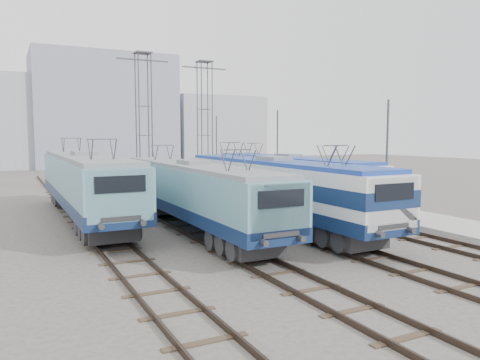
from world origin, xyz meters
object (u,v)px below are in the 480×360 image
object	(u,v)px
locomotive_far_left	(86,181)
locomotive_far_right	(290,176)
catenary_tower_west	(144,116)
mast_front	(387,161)
mast_rear	(216,150)
catenary_tower_east	(205,118)
locomotive_center_right	(275,185)
locomotive_center_left	(195,191)
mast_mid	(277,154)
safety_cone	(395,211)

from	to	relation	value
locomotive_far_left	locomotive_far_right	world-z (taller)	locomotive_far_left
catenary_tower_west	mast_front	distance (m)	22.00
mast_rear	catenary_tower_east	bearing A→B (deg)	-136.40
locomotive_center_right	locomotive_far_right	bearing A→B (deg)	50.99
catenary_tower_west	mast_rear	distance (m)	9.99
locomotive_center_left	mast_mid	distance (m)	14.65
locomotive_center_right	catenary_tower_west	xyz separation A→B (m)	(-2.25, 18.26, 4.37)
locomotive_far_right	catenary_tower_east	world-z (taller)	catenary_tower_east
mast_front	mast_rear	bearing A→B (deg)	90.00
catenary_tower_east	mast_mid	distance (m)	10.69
locomotive_far_left	mast_mid	xyz separation A→B (m)	(15.35, 3.89, 1.16)
catenary_tower_west	mast_front	size ratio (longest dim) A/B	1.71
mast_front	safety_cone	xyz separation A→B (m)	(0.63, -0.15, -2.91)
catenary_tower_east	mast_rear	bearing A→B (deg)	43.60
catenary_tower_west	locomotive_center_right	bearing A→B (deg)	-82.97
mast_front	safety_cone	distance (m)	2.98
catenary_tower_west	safety_cone	bearing A→B (deg)	-65.40
locomotive_far_right	safety_cone	world-z (taller)	locomotive_far_right
locomotive_far_right	mast_rear	size ratio (longest dim) A/B	2.45
locomotive_center_left	mast_rear	distance (m)	24.35
locomotive_far_left	catenary_tower_west	distance (m)	14.33
locomotive_center_right	catenary_tower_west	distance (m)	18.90
mast_mid	safety_cone	bearing A→B (deg)	-87.05
locomotive_center_right	locomotive_far_left	bearing A→B (deg)	144.72
catenary_tower_west	mast_mid	size ratio (longest dim) A/B	1.71
catenary_tower_west	locomotive_far_right	bearing A→B (deg)	-62.01
locomotive_center_right	catenary_tower_west	world-z (taller)	catenary_tower_west
mast_rear	safety_cone	xyz separation A→B (m)	(0.63, -24.15, -2.91)
locomotive_center_right	locomotive_center_left	bearing A→B (deg)	173.64
mast_front	catenary_tower_west	bearing A→B (deg)	113.27
locomotive_far_right	mast_rear	distance (m)	16.85
locomotive_far_left	catenary_tower_west	bearing A→B (deg)	60.41
catenary_tower_east	locomotive_center_right	bearing A→B (deg)	-101.85
catenary_tower_east	mast_mid	size ratio (longest dim) A/B	1.71
mast_front	mast_rear	size ratio (longest dim) A/B	1.00
locomotive_far_left	locomotive_far_right	size ratio (longest dim) A/B	1.10
locomotive_center_left	locomotive_far_right	xyz separation A→B (m)	(9.00, 5.05, 0.05)
mast_front	mast_mid	xyz separation A→B (m)	(0.00, 12.00, 0.00)
locomotive_far_right	catenary_tower_east	size ratio (longest dim) A/B	1.43
locomotive_center_right	catenary_tower_west	bearing A→B (deg)	97.03
locomotive_center_right	mast_mid	world-z (taller)	mast_mid
catenary_tower_east	locomotive_center_left	bearing A→B (deg)	-113.89
locomotive_far_left	catenary_tower_west	size ratio (longest dim) A/B	1.57
locomotive_far_left	catenary_tower_east	world-z (taller)	catenary_tower_east
locomotive_center_left	locomotive_center_right	xyz separation A→B (m)	(4.50, -0.50, 0.13)
mast_mid	mast_rear	bearing A→B (deg)	90.00
locomotive_center_left	locomotive_center_right	world-z (taller)	locomotive_center_right
locomotive_far_right	safety_cone	bearing A→B (deg)	-71.62
locomotive_far_left	mast_front	size ratio (longest dim) A/B	2.70
safety_cone	mast_front	bearing A→B (deg)	166.59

